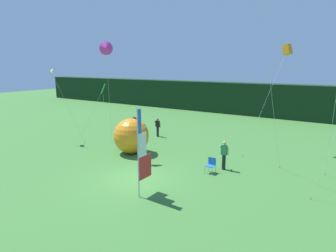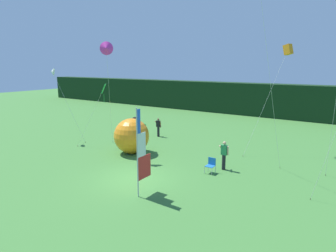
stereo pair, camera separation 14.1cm
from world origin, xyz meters
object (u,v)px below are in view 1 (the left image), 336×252
banner_flag (142,154)px  person_mid_field (158,127)px  kite_magenta_delta_4 (106,48)px  person_near_banner (224,154)px  kite_orange_box_1 (287,50)px  folding_chair (211,164)px  kite_white_delta_6 (52,72)px  kite_green_diamond_0 (102,92)px  inflatable_balloon (131,136)px

banner_flag → person_mid_field: 11.98m
kite_magenta_delta_4 → banner_flag: bearing=-32.5°
person_near_banner → kite_orange_box_1: kite_orange_box_1 is taller
person_near_banner → person_mid_field: size_ratio=1.07×
kite_magenta_delta_4 → kite_orange_box_1: bearing=40.9°
person_near_banner → folding_chair: person_near_banner is taller
folding_chair → kite_white_delta_6: (-14.19, -0.35, 5.21)m
person_mid_field → person_near_banner: bearing=-29.0°
kite_magenta_delta_4 → kite_green_diamond_0: bearing=145.0°
inflatable_balloon → person_mid_field: bearing=104.7°
inflatable_balloon → folding_chair: size_ratio=2.88×
banner_flag → kite_white_delta_6: (-12.69, 4.25, 3.63)m
banner_flag → kite_magenta_delta_4: 8.81m
banner_flag → person_mid_field: size_ratio=2.63×
banner_flag → person_near_banner: bearing=70.9°
banner_flag → person_mid_field: bearing=122.1°
folding_chair → kite_green_diamond_0: kite_green_diamond_0 is taller
person_mid_field → folding_chair: (7.83, -5.49, -0.37)m
inflatable_balloon → kite_orange_box_1: (8.65, 7.16, 6.05)m
kite_white_delta_6 → kite_orange_box_1: bearing=25.7°
banner_flag → person_near_banner: (1.92, 5.52, -1.14)m
kite_green_diamond_0 → inflatable_balloon: bearing=-6.0°
banner_flag → folding_chair: banner_flag is taller
banner_flag → inflatable_balloon: bearing=135.1°
folding_chair → kite_orange_box_1: kite_orange_box_1 is taller
kite_white_delta_6 → person_mid_field: bearing=42.6°
kite_green_diamond_0 → kite_orange_box_1: kite_orange_box_1 is taller
inflatable_balloon → folding_chair: bearing=-3.3°
folding_chair → kite_white_delta_6: kite_white_delta_6 is taller
kite_orange_box_1 → person_near_banner: bearing=-104.8°
person_near_banner → banner_flag: bearing=-109.1°
inflatable_balloon → kite_magenta_delta_4: 6.26m
inflatable_balloon → kite_magenta_delta_4: kite_magenta_delta_4 is taller
inflatable_balloon → banner_flag: bearing=-44.9°
person_near_banner → kite_magenta_delta_4: kite_magenta_delta_4 is taller
folding_chair → person_mid_field: bearing=144.9°
banner_flag → person_near_banner: size_ratio=2.46×
kite_green_diamond_0 → banner_flag: bearing=-33.1°
banner_flag → kite_green_diamond_0: (-8.13, 5.31, 2.18)m
person_mid_field → inflatable_balloon: (1.34, -5.12, 0.39)m
kite_orange_box_1 → kite_magenta_delta_4: 12.74m
inflatable_balloon → kite_green_diamond_0: (-3.14, 0.33, 3.00)m
kite_green_diamond_0 → kite_white_delta_6: bearing=-167.0°
person_mid_field → folding_chair: bearing=-35.1°
folding_chair → banner_flag: bearing=-108.0°
folding_chair → kite_white_delta_6: 15.12m
kite_white_delta_6 → kite_green_diamond_0: bearing=13.0°
kite_green_diamond_0 → kite_orange_box_1: size_ratio=0.63×
person_mid_field → kite_magenta_delta_4: bearing=-86.7°
kite_white_delta_6 → banner_flag: bearing=-18.5°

